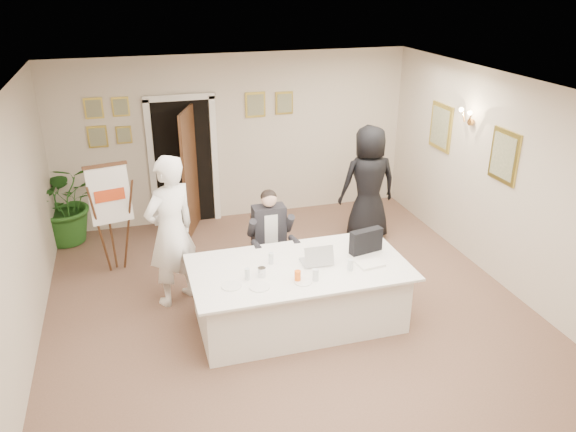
{
  "coord_description": "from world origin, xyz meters",
  "views": [
    {
      "loc": [
        -1.73,
        -5.59,
        3.96
      ],
      "look_at": [
        0.08,
        0.6,
        1.16
      ],
      "focal_mm": 35.0,
      "sensor_mm": 36.0,
      "label": 1
    }
  ],
  "objects_px": {
    "conference_table": "(299,294)",
    "oj_glass": "(298,276)",
    "steel_jug": "(262,272)",
    "standing_man": "(171,231)",
    "potted_palm": "(65,202)",
    "flip_chart": "(112,224)",
    "laptop": "(316,252)",
    "seated_man": "(270,238)",
    "laptop_bag": "(366,241)",
    "standing_woman": "(368,184)",
    "paper_stack": "(370,264)"
  },
  "relations": [
    {
      "from": "laptop_bag",
      "to": "potted_palm",
      "type": "bearing_deg",
      "value": 128.92
    },
    {
      "from": "conference_table",
      "to": "paper_stack",
      "type": "relative_size",
      "value": 8.46
    },
    {
      "from": "conference_table",
      "to": "steel_jug",
      "type": "height_order",
      "value": "steel_jug"
    },
    {
      "from": "conference_table",
      "to": "flip_chart",
      "type": "distance_m",
      "value": 2.92
    },
    {
      "from": "conference_table",
      "to": "steel_jug",
      "type": "relative_size",
      "value": 23.43
    },
    {
      "from": "laptop_bag",
      "to": "steel_jug",
      "type": "height_order",
      "value": "laptop_bag"
    },
    {
      "from": "conference_table",
      "to": "standing_man",
      "type": "xyz_separation_m",
      "value": [
        -1.39,
        0.94,
        0.6
      ]
    },
    {
      "from": "standing_woman",
      "to": "steel_jug",
      "type": "bearing_deg",
      "value": 45.72
    },
    {
      "from": "laptop_bag",
      "to": "conference_table",
      "type": "bearing_deg",
      "value": 176.51
    },
    {
      "from": "laptop",
      "to": "steel_jug",
      "type": "height_order",
      "value": "laptop"
    },
    {
      "from": "seated_man",
      "to": "laptop_bag",
      "type": "relative_size",
      "value": 3.25
    },
    {
      "from": "oj_glass",
      "to": "steel_jug",
      "type": "bearing_deg",
      "value": 148.57
    },
    {
      "from": "flip_chart",
      "to": "standing_man",
      "type": "height_order",
      "value": "standing_man"
    },
    {
      "from": "potted_palm",
      "to": "oj_glass",
      "type": "xyz_separation_m",
      "value": [
        2.72,
        -3.54,
        0.17
      ]
    },
    {
      "from": "standing_woman",
      "to": "laptop",
      "type": "height_order",
      "value": "standing_woman"
    },
    {
      "from": "flip_chart",
      "to": "standing_woman",
      "type": "xyz_separation_m",
      "value": [
        3.89,
        0.03,
        0.19
      ]
    },
    {
      "from": "conference_table",
      "to": "paper_stack",
      "type": "distance_m",
      "value": 0.93
    },
    {
      "from": "standing_woman",
      "to": "steel_jug",
      "type": "xyz_separation_m",
      "value": [
        -2.24,
        -2.12,
        -0.1
      ]
    },
    {
      "from": "flip_chart",
      "to": "seated_man",
      "type": "bearing_deg",
      "value": -25.49
    },
    {
      "from": "paper_stack",
      "to": "steel_jug",
      "type": "height_order",
      "value": "steel_jug"
    },
    {
      "from": "standing_man",
      "to": "oj_glass",
      "type": "xyz_separation_m",
      "value": [
        1.27,
        -1.27,
        -0.15
      ]
    },
    {
      "from": "conference_table",
      "to": "paper_stack",
      "type": "xyz_separation_m",
      "value": [
        0.82,
        -0.21,
        0.4
      ]
    },
    {
      "from": "steel_jug",
      "to": "flip_chart",
      "type": "bearing_deg",
      "value": 128.21
    },
    {
      "from": "flip_chart",
      "to": "paper_stack",
      "type": "xyz_separation_m",
      "value": [
        2.94,
        -2.19,
        0.05
      ]
    },
    {
      "from": "standing_man",
      "to": "oj_glass",
      "type": "distance_m",
      "value": 1.8
    },
    {
      "from": "potted_palm",
      "to": "steel_jug",
      "type": "height_order",
      "value": "potted_palm"
    },
    {
      "from": "laptop",
      "to": "seated_man",
      "type": "bearing_deg",
      "value": 109.67
    },
    {
      "from": "conference_table",
      "to": "oj_glass",
      "type": "bearing_deg",
      "value": -110.23
    },
    {
      "from": "seated_man",
      "to": "paper_stack",
      "type": "distance_m",
      "value": 1.53
    },
    {
      "from": "steel_jug",
      "to": "conference_table",
      "type": "bearing_deg",
      "value": 12.88
    },
    {
      "from": "conference_table",
      "to": "seated_man",
      "type": "height_order",
      "value": "seated_man"
    },
    {
      "from": "flip_chart",
      "to": "laptop",
      "type": "distance_m",
      "value": 3.04
    },
    {
      "from": "seated_man",
      "to": "paper_stack",
      "type": "height_order",
      "value": "seated_man"
    },
    {
      "from": "seated_man",
      "to": "laptop",
      "type": "height_order",
      "value": "seated_man"
    },
    {
      "from": "oj_glass",
      "to": "potted_palm",
      "type": "bearing_deg",
      "value": 127.49
    },
    {
      "from": "laptop",
      "to": "oj_glass",
      "type": "height_order",
      "value": "laptop"
    },
    {
      "from": "paper_stack",
      "to": "standing_woman",
      "type": "bearing_deg",
      "value": 66.95
    },
    {
      "from": "laptop",
      "to": "steel_jug",
      "type": "bearing_deg",
      "value": -165.87
    },
    {
      "from": "oj_glass",
      "to": "steel_jug",
      "type": "xyz_separation_m",
      "value": [
        -0.36,
        0.22,
        -0.01
      ]
    },
    {
      "from": "potted_palm",
      "to": "laptop",
      "type": "bearing_deg",
      "value": -45.98
    },
    {
      "from": "conference_table",
      "to": "seated_man",
      "type": "bearing_deg",
      "value": 95.35
    },
    {
      "from": "seated_man",
      "to": "standing_woman",
      "type": "relative_size",
      "value": 0.75
    },
    {
      "from": "potted_palm",
      "to": "laptop_bag",
      "type": "relative_size",
      "value": 3.15
    },
    {
      "from": "potted_palm",
      "to": "standing_woman",
      "type": "bearing_deg",
      "value": -14.62
    },
    {
      "from": "potted_palm",
      "to": "paper_stack",
      "type": "xyz_separation_m",
      "value": [
        3.65,
        -3.42,
        0.12
      ]
    },
    {
      "from": "standing_man",
      "to": "potted_palm",
      "type": "relative_size",
      "value": 1.48
    },
    {
      "from": "flip_chart",
      "to": "paper_stack",
      "type": "distance_m",
      "value": 3.67
    },
    {
      "from": "seated_man",
      "to": "conference_table",
      "type": "bearing_deg",
      "value": -91.57
    },
    {
      "from": "paper_stack",
      "to": "steel_jug",
      "type": "xyz_separation_m",
      "value": [
        -1.3,
        0.1,
        0.04
      ]
    },
    {
      "from": "flip_chart",
      "to": "potted_palm",
      "type": "relative_size",
      "value": 1.19
    }
  ]
}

